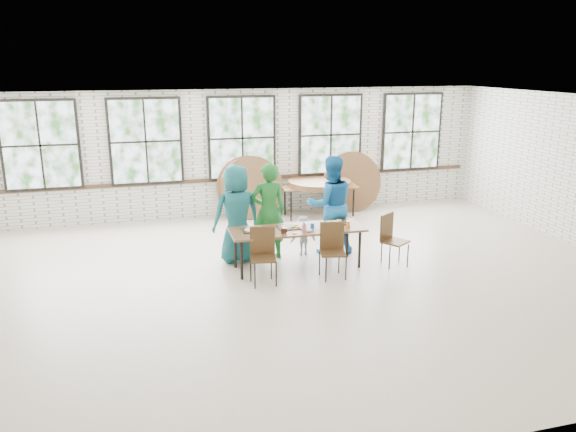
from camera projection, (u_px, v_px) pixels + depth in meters
name	position (u px, v px, depth m)	size (l,w,h in m)	color
room	(242.00, 140.00, 13.18)	(12.00, 12.00, 12.00)	beige
dining_table	(297.00, 231.00, 10.01)	(2.41, 0.82, 0.74)	brown
chair_near_left	(263.00, 251.00, 9.39)	(0.49, 0.47, 0.95)	#472F17
chair_near_right	(332.00, 245.00, 9.66)	(0.50, 0.49, 0.95)	#472F17
chair_spare	(391.00, 235.00, 10.23)	(0.57, 0.57, 0.95)	#472F17
adult_teal	(237.00, 214.00, 10.30)	(0.89, 0.58, 1.83)	#1C626C
adult_green	(269.00, 211.00, 10.46)	(0.67, 0.44, 1.83)	#1A6223
toddler	(303.00, 235.00, 10.77)	(0.50, 0.29, 0.77)	#141740
adult_blue	(331.00, 205.00, 10.76)	(0.93, 0.72, 1.91)	#1765A6
storage_table	(319.00, 188.00, 13.43)	(1.86, 0.90, 0.74)	brown
tabletop_clutter	(303.00, 227.00, 9.99)	(1.95, 0.58, 0.11)	black
round_tops_stacked	(319.00, 183.00, 13.40)	(1.50, 1.50, 0.13)	brown
round_tops_leaning	(285.00, 186.00, 13.45)	(4.12, 0.47, 1.48)	brown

